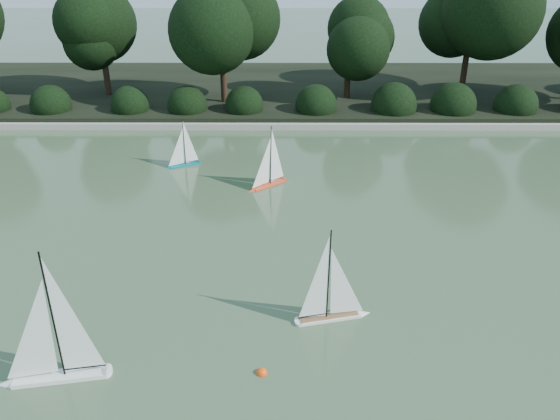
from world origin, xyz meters
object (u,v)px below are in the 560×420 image
object	(u,v)px
sailboat_white_a	(48,360)
sailboat_white_b	(336,304)
race_buoy	(262,373)
sailboat_orange	(266,177)
sailboat_teal	(181,159)

from	to	relation	value
sailboat_white_a	sailboat_white_b	bearing A→B (deg)	18.80
sailboat_white_a	sailboat_white_b	distance (m)	3.92
sailboat_white_b	race_buoy	bearing A→B (deg)	-132.22
sailboat_white_b	race_buoy	size ratio (longest dim) A/B	10.94
sailboat_orange	sailboat_teal	distance (m)	2.44
sailboat_teal	sailboat_white_b	bearing A→B (deg)	-61.48
sailboat_white_a	sailboat_orange	bearing A→B (deg)	66.96
sailboat_teal	sailboat_orange	bearing A→B (deg)	-29.96
sailboat_white_b	sailboat_orange	size ratio (longest dim) A/B	1.08
sailboat_white_b	sailboat_white_a	bearing A→B (deg)	-161.20
sailboat_white_a	sailboat_orange	xyz separation A→B (m)	(2.57, 6.04, -0.07)
race_buoy	sailboat_teal	bearing A→B (deg)	107.22
sailboat_teal	race_buoy	bearing A→B (deg)	-72.78
sailboat_orange	race_buoy	xyz separation A→B (m)	(0.10, -5.92, -0.23)
sailboat_white_a	sailboat_teal	xyz separation A→B (m)	(0.46, 7.25, -0.11)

